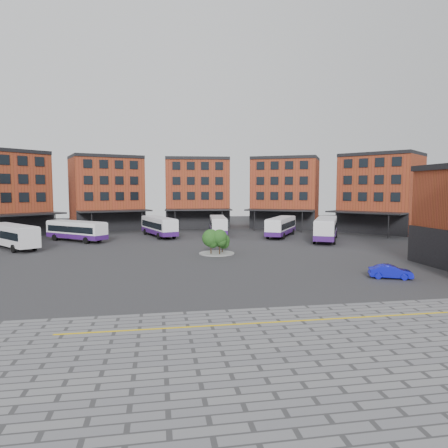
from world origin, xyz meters
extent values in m
plane|color=#28282B|center=(0.00, 0.00, 0.00)|extent=(160.00, 160.00, 0.00)
cube|color=slate|center=(2.00, -22.00, 0.01)|extent=(50.00, 22.00, 0.02)
cube|color=gold|center=(2.00, -14.00, 0.03)|extent=(26.00, 0.15, 0.02)
cube|color=maroon|center=(-31.45, 36.93, 7.00)|extent=(16.35, 16.13, 14.00)
cube|color=black|center=(-28.20, 33.32, 2.00)|extent=(10.00, 9.07, 4.00)
cube|color=black|center=(-28.07, 33.17, 9.20)|extent=(8.60, 7.77, 8.00)
cube|color=black|center=(-26.63, 31.58, 4.00)|extent=(12.61, 11.97, 0.25)
cylinder|color=black|center=(-22.05, 33.28, 2.00)|extent=(0.20, 0.20, 4.00)
cube|color=maroon|center=(-15.30, 46.44, 7.00)|extent=(15.55, 13.69, 14.00)
cube|color=black|center=(-13.72, 41.85, 2.00)|extent=(12.45, 4.71, 4.00)
cube|color=black|center=(-15.30, 46.44, 14.30)|extent=(15.65, 13.97, 0.60)
cube|color=black|center=(-13.66, 41.66, 9.20)|extent=(10.87, 3.87, 8.00)
cube|color=black|center=(-12.96, 39.63, 4.00)|extent=(13.72, 8.39, 0.25)
cylinder|color=black|center=(-16.67, 36.45, 2.00)|extent=(0.20, 0.20, 4.00)
cylinder|color=black|center=(-8.07, 39.41, 2.00)|extent=(0.20, 0.20, 4.00)
cube|color=maroon|center=(3.28, 48.89, 7.00)|extent=(13.67, 10.88, 14.00)
cube|color=black|center=(2.94, 44.05, 2.00)|extent=(13.00, 1.41, 4.00)
cube|color=black|center=(3.28, 48.89, 14.30)|extent=(13.69, 11.18, 0.60)
cube|color=black|center=(2.93, 43.85, 9.20)|extent=(11.42, 0.95, 8.00)
cube|color=black|center=(2.78, 41.70, 4.00)|extent=(13.28, 5.30, 0.25)
cylinder|color=black|center=(-1.89, 40.22, 2.00)|extent=(0.20, 0.20, 4.00)
cylinder|color=black|center=(7.19, 39.59, 2.00)|extent=(0.20, 0.20, 4.00)
cube|color=maroon|center=(21.34, 43.88, 7.00)|extent=(16.12, 14.81, 14.00)
cube|color=black|center=(19.14, 39.56, 2.00)|extent=(11.81, 6.35, 4.00)
cube|color=black|center=(21.34, 43.88, 14.30)|extent=(16.26, 15.08, 0.60)
cube|color=black|center=(19.04, 39.38, 9.20)|extent=(10.26, 5.33, 8.00)
cube|color=black|center=(18.07, 37.46, 4.00)|extent=(13.58, 9.82, 0.25)
cylinder|color=black|center=(13.20, 37.92, 2.00)|extent=(0.20, 0.20, 4.00)
cylinder|color=black|center=(21.31, 33.79, 2.00)|extent=(0.20, 0.20, 4.00)
cube|color=maroon|center=(36.00, 32.21, 7.00)|extent=(16.02, 16.39, 14.00)
cube|color=black|center=(32.29, 29.09, 2.00)|extent=(8.74, 10.28, 4.00)
cube|color=black|center=(36.00, 32.21, 14.30)|extent=(16.25, 16.58, 0.60)
cube|color=black|center=(32.14, 28.96, 9.20)|extent=(7.47, 8.86, 8.00)
cube|color=black|center=(30.49, 27.58, 4.00)|extent=(11.73, 12.79, 0.25)
cylinder|color=black|center=(26.19, 29.91, 2.00)|extent=(0.20, 0.20, 4.00)
cylinder|color=black|center=(32.03, 22.94, 2.00)|extent=(0.20, 0.20, 4.00)
cube|color=black|center=(22.90, -2.00, 2.00)|extent=(0.40, 12.00, 4.00)
cylinder|color=gray|center=(2.00, 12.00, 0.06)|extent=(4.40, 4.40, 0.12)
cylinder|color=#332114|center=(1.20, 11.40, 0.74)|extent=(0.14, 0.14, 1.48)
sphere|color=#244A18|center=(1.20, 11.40, 2.07)|extent=(2.17, 2.17, 2.17)
sphere|color=#244A18|center=(1.40, 11.25, 1.62)|extent=(1.52, 1.52, 1.52)
cylinder|color=#332114|center=(2.80, 12.60, 0.55)|extent=(0.14, 0.14, 1.11)
sphere|color=#244A18|center=(2.80, 12.60, 1.55)|extent=(1.91, 1.91, 1.91)
sphere|color=#244A18|center=(3.00, 12.45, 1.22)|extent=(1.34, 1.34, 1.34)
cylinder|color=#332114|center=(2.20, 11.00, 0.79)|extent=(0.14, 0.14, 1.58)
sphere|color=#244A18|center=(2.20, 11.00, 2.21)|extent=(1.90, 1.90, 1.90)
sphere|color=#244A18|center=(2.40, 10.85, 1.74)|extent=(1.33, 1.33, 1.33)
cube|color=silver|center=(-24.57, 20.67, 1.87)|extent=(9.33, 10.64, 2.58)
cube|color=black|center=(-24.57, 20.67, 2.05)|extent=(8.80, 9.95, 1.00)
cube|color=silver|center=(-24.57, 20.67, 3.21)|extent=(8.96, 10.21, 0.13)
cylinder|color=black|center=(-25.88, 24.37, 0.53)|extent=(0.91, 1.02, 1.05)
cylinder|color=black|center=(-23.25, 16.97, 0.53)|extent=(0.91, 1.02, 1.05)
cylinder|color=black|center=(-21.21, 18.62, 0.53)|extent=(0.91, 1.02, 1.05)
cube|color=white|center=(-17.58, 27.36, 1.79)|extent=(10.10, 9.03, 2.47)
cube|color=black|center=(-17.58, 27.36, 1.96)|extent=(9.46, 8.51, 0.96)
cube|color=silver|center=(-17.58, 27.36, 3.07)|extent=(9.70, 8.67, 0.12)
cube|color=black|center=(-21.75, 30.84, 2.01)|extent=(1.46, 1.72, 1.11)
cube|color=#3C1667|center=(-17.58, 27.36, 0.91)|extent=(10.16, 9.09, 0.70)
cylinder|color=black|center=(-21.11, 28.66, 0.50)|extent=(0.97, 0.88, 1.01)
cylinder|color=black|center=(-19.49, 30.59, 0.50)|extent=(0.97, 0.88, 1.01)
cylinder|color=black|center=(-15.67, 24.12, 0.50)|extent=(0.97, 0.88, 1.01)
cylinder|color=black|center=(-14.06, 26.05, 0.50)|extent=(0.97, 0.88, 1.01)
cube|color=white|center=(-5.00, 31.53, 1.87)|extent=(6.12, 11.86, 2.59)
cube|color=black|center=(-5.00, 31.53, 2.06)|extent=(5.88, 11.00, 1.00)
cube|color=silver|center=(-5.00, 31.53, 3.22)|extent=(5.87, 11.39, 0.13)
cube|color=black|center=(-6.77, 36.96, 2.11)|extent=(2.17, 0.81, 1.16)
cube|color=#3C1667|center=(-5.00, 31.53, 0.95)|extent=(6.17, 11.91, 0.74)
cylinder|color=black|center=(-7.41, 34.65, 0.53)|extent=(0.63, 1.10, 1.06)
cylinder|color=black|center=(-4.90, 35.47, 0.53)|extent=(0.63, 1.10, 1.06)
cylinder|color=black|center=(-5.10, 27.59, 0.53)|extent=(0.63, 1.10, 1.06)
cylinder|color=black|center=(-2.59, 28.41, 0.53)|extent=(0.63, 1.10, 1.06)
cube|color=silver|center=(5.33, 32.77, 1.82)|extent=(3.64, 11.45, 2.51)
cube|color=black|center=(5.33, 32.77, 1.99)|extent=(3.61, 10.56, 0.97)
cube|color=silver|center=(5.33, 32.77, 3.12)|extent=(3.50, 10.99, 0.12)
cube|color=black|center=(5.87, 38.26, 2.05)|extent=(2.17, 0.33, 1.12)
cube|color=#3C1667|center=(5.33, 32.77, 0.92)|extent=(3.69, 11.49, 0.72)
cylinder|color=black|center=(4.41, 36.47, 0.51)|extent=(0.41, 1.05, 1.02)
cylinder|color=black|center=(6.96, 36.22, 0.51)|extent=(0.41, 1.05, 1.02)
cylinder|color=black|center=(3.71, 29.31, 0.51)|extent=(0.41, 1.05, 1.02)
cylinder|color=black|center=(6.25, 29.06, 0.51)|extent=(0.41, 1.05, 1.02)
cube|color=white|center=(15.42, 28.08, 1.86)|extent=(8.16, 11.24, 2.57)
cube|color=black|center=(15.42, 28.08, 2.04)|extent=(7.74, 10.48, 1.00)
cube|color=silver|center=(15.42, 28.08, 3.20)|extent=(7.84, 10.79, 0.13)
cube|color=black|center=(18.32, 32.94, 2.10)|extent=(1.97, 1.25, 1.15)
cube|color=#3C1667|center=(15.42, 28.08, 0.94)|extent=(8.22, 11.29, 0.73)
cylinder|color=black|center=(16.19, 31.92, 0.52)|extent=(0.81, 1.06, 1.05)
cylinder|color=black|center=(18.43, 30.57, 0.52)|extent=(0.81, 1.06, 1.05)
cylinder|color=black|center=(12.40, 25.59, 0.52)|extent=(0.81, 1.06, 1.05)
cylinder|color=black|center=(14.65, 24.24, 0.52)|extent=(0.81, 1.06, 1.05)
cube|color=white|center=(20.64, 21.61, 2.03)|extent=(8.23, 12.52, 2.80)
cube|color=black|center=(20.64, 21.61, 2.23)|extent=(7.83, 11.65, 1.09)
cube|color=silver|center=(20.64, 21.61, 3.49)|extent=(7.90, 12.02, 0.14)
cube|color=black|center=(23.43, 27.14, 2.29)|extent=(2.22, 1.20, 1.26)
cube|color=#3C1667|center=(20.64, 21.61, 1.03)|extent=(8.29, 12.57, 0.80)
cylinder|color=black|center=(21.18, 25.85, 0.57)|extent=(0.82, 1.18, 1.14)
cylinder|color=black|center=(23.73, 24.56, 0.57)|extent=(0.82, 1.18, 1.14)
cylinder|color=black|center=(17.54, 18.67, 0.57)|extent=(0.82, 1.18, 1.14)
cylinder|color=black|center=(20.09, 17.37, 0.57)|extent=(0.82, 1.18, 1.14)
imported|color=#0E11B7|center=(15.43, -4.20, 0.61)|extent=(3.93, 2.58, 1.22)
camera|label=1|loc=(-5.22, -36.64, 8.03)|focal=32.00mm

